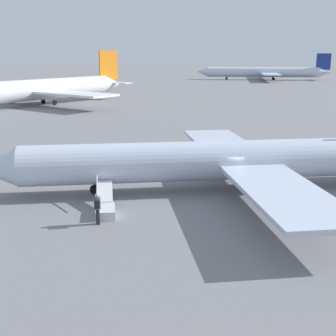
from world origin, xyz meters
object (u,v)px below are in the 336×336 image
airplane_far_center (265,72)px  boarding_stairs (105,207)px  passenger (97,207)px  airplane_taxiing_distant (36,90)px  airplane_main (241,159)px

airplane_far_center → boarding_stairs: size_ratio=10.64×
airplane_far_center → boarding_stairs: airplane_far_center is taller
passenger → boarding_stairs: bearing=-13.2°
airplane_far_center → airplane_taxiing_distant: 93.32m
airplane_main → airplane_far_center: 128.67m
airplane_taxiing_distant → boarding_stairs: 58.15m
passenger → airplane_far_center: bearing=-22.5°
airplane_main → airplane_taxiing_distant: bearing=-68.8°
airplane_main → boarding_stairs: size_ratio=7.74×
airplane_far_center → airplane_taxiing_distant: bearing=61.3°
airplane_main → airplane_far_center: airplane_far_center is taller
airplane_main → airplane_far_center: size_ratio=0.73×
airplane_taxiing_distant → passenger: 59.70m
airplane_far_center → passenger: size_ratio=25.09×
boarding_stairs → passenger: 1.85m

